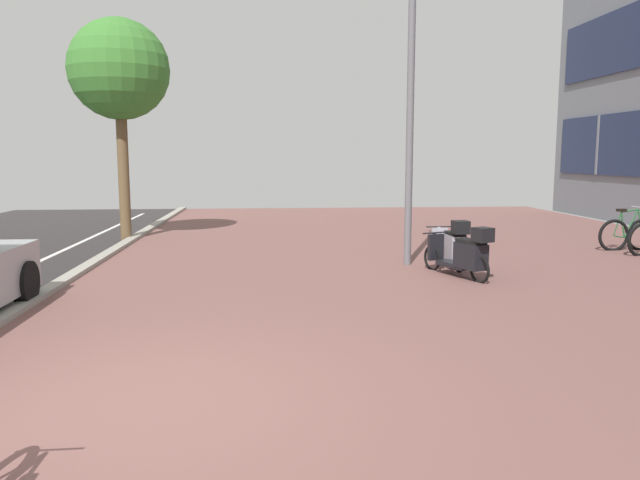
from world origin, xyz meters
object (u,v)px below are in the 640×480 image
(bicycle_rack_09, at_px, (628,234))
(scooter_mid, at_px, (452,245))
(scooter_near, at_px, (464,254))
(street_tree, at_px, (119,71))
(lamp_post, at_px, (411,85))

(bicycle_rack_09, bearing_deg, scooter_mid, -158.08)
(scooter_near, relative_size, street_tree, 0.31)
(scooter_mid, distance_m, lamp_post, 3.15)
(bicycle_rack_09, relative_size, lamp_post, 0.23)
(lamp_post, bearing_deg, bicycle_rack_09, 14.89)
(street_tree, bearing_deg, bicycle_rack_09, -13.29)
(scooter_mid, height_order, street_tree, street_tree)
(bicycle_rack_09, distance_m, scooter_mid, 5.01)
(bicycle_rack_09, relative_size, street_tree, 0.26)
(scooter_mid, xyz_separation_m, lamp_post, (-0.76, 0.43, 3.03))
(lamp_post, distance_m, street_tree, 7.68)
(scooter_near, bearing_deg, scooter_mid, 85.26)
(scooter_near, height_order, scooter_mid, scooter_mid)
(street_tree, bearing_deg, scooter_mid, -33.12)
(scooter_near, height_order, lamp_post, lamp_post)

